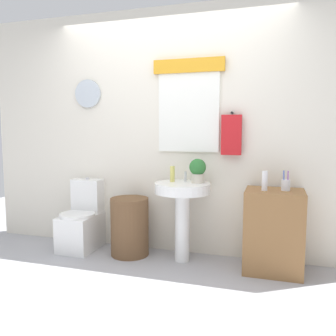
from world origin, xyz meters
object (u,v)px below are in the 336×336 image
object	(u,v)px
lotion_bottle	(265,181)
toothbrush_cup	(286,185)
toilet	(82,222)
potted_plant	(198,170)
laundry_hamper	(130,227)
wooden_cabinet	(274,231)
soap_bottle	(172,174)
pedestal_sink	(182,201)

from	to	relation	value
lotion_bottle	toothbrush_cup	xyz separation A→B (m)	(0.19, 0.06, -0.04)
toilet	potted_plant	distance (m)	1.46
lotion_bottle	toothbrush_cup	distance (m)	0.20
laundry_hamper	toothbrush_cup	xyz separation A→B (m)	(1.55, 0.02, 0.52)
wooden_cabinet	toothbrush_cup	size ratio (longest dim) A/B	4.17
toothbrush_cup	lotion_bottle	bearing A→B (deg)	-162.15
laundry_hamper	toothbrush_cup	bearing A→B (deg)	0.73
laundry_hamper	soap_bottle	xyz separation A→B (m)	(0.46, 0.05, 0.57)
potted_plant	soap_bottle	bearing A→B (deg)	-177.80
toilet	laundry_hamper	distance (m)	0.59
wooden_cabinet	lotion_bottle	size ratio (longest dim) A/B	4.24
wooden_cabinet	soap_bottle	world-z (taller)	soap_bottle
laundry_hamper	wooden_cabinet	distance (m)	1.46
toilet	lotion_bottle	distance (m)	2.04
pedestal_sink	wooden_cabinet	distance (m)	0.91
laundry_hamper	soap_bottle	bearing A→B (deg)	6.24
pedestal_sink	soap_bottle	xyz separation A→B (m)	(-0.12, 0.05, 0.27)
pedestal_sink	wooden_cabinet	bearing A→B (deg)	0.00
laundry_hamper	soap_bottle	world-z (taller)	soap_bottle
potted_plant	wooden_cabinet	bearing A→B (deg)	-4.62
soap_bottle	wooden_cabinet	bearing A→B (deg)	-2.85
toothbrush_cup	soap_bottle	bearing A→B (deg)	178.42
pedestal_sink	toilet	bearing A→B (deg)	178.18
soap_bottle	toothbrush_cup	size ratio (longest dim) A/B	0.86
pedestal_sink	lotion_bottle	bearing A→B (deg)	-2.90
toilet	wooden_cabinet	size ratio (longest dim) A/B	1.01
laundry_hamper	pedestal_sink	distance (m)	0.65
soap_bottle	lotion_bottle	bearing A→B (deg)	-5.65
lotion_bottle	toothbrush_cup	bearing A→B (deg)	17.85
potted_plant	laundry_hamper	bearing A→B (deg)	-175.22
potted_plant	lotion_bottle	size ratio (longest dim) A/B	1.32
lotion_bottle	wooden_cabinet	bearing A→B (deg)	23.30
toilet	toothbrush_cup	size ratio (longest dim) A/B	4.23
laundry_hamper	lotion_bottle	xyz separation A→B (m)	(1.37, -0.04, 0.56)
toilet	pedestal_sink	xyz separation A→B (m)	(1.17, -0.04, 0.32)
toilet	potted_plant	xyz separation A→B (m)	(1.31, 0.02, 0.64)
soap_bottle	lotion_bottle	xyz separation A→B (m)	(0.91, -0.09, -0.02)
laundry_hamper	toothbrush_cup	distance (m)	1.64
pedestal_sink	lotion_bottle	size ratio (longest dim) A/B	4.40
toilet	toothbrush_cup	world-z (taller)	toothbrush_cup
toilet	wooden_cabinet	bearing A→B (deg)	-1.04
potted_plant	lotion_bottle	bearing A→B (deg)	-8.74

